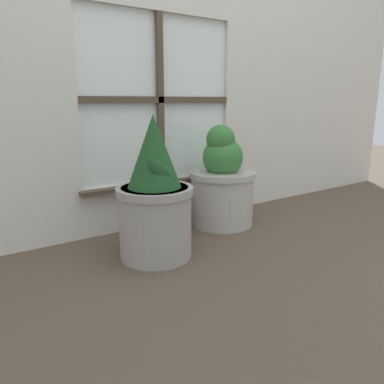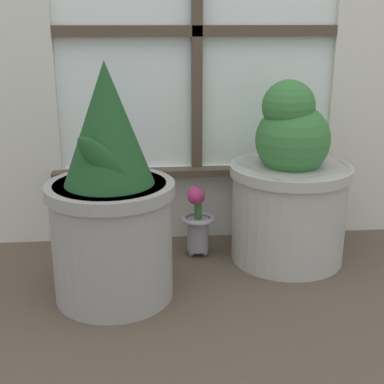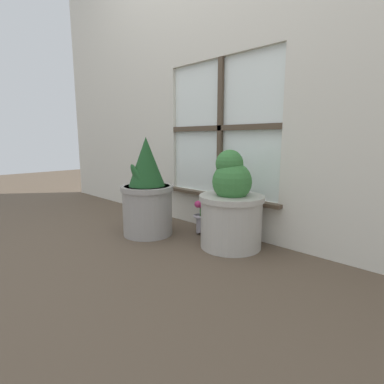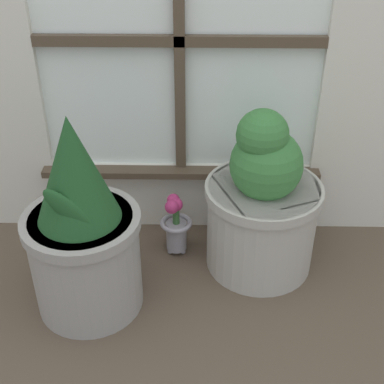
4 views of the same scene
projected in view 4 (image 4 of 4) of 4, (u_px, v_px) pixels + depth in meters
ground_plane at (176, 332)px, 1.65m from camera, size 10.00×10.00×0.00m
potted_plant_left at (82, 231)px, 1.60m from camera, size 0.36×0.36×0.67m
potted_plant_right at (262, 205)px, 1.79m from camera, size 0.39×0.39×0.59m
flower_vase at (176, 224)px, 1.91m from camera, size 0.11×0.11×0.24m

